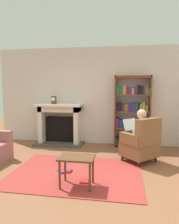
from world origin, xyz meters
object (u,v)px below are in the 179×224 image
object	(u,v)px
bookshelf	(132,112)
seated_reader	(138,133)
side_table	(77,162)
armchair_reading	(142,143)
fireplace	(60,123)
mantel_clock	(54,100)

from	to	relation	value
bookshelf	seated_reader	distance (m)	1.19
seated_reader	side_table	size ratio (longest dim) A/B	2.04
seated_reader	armchair_reading	bearing A→B (deg)	90.00
seated_reader	side_table	distance (m)	1.75
bookshelf	side_table	bearing A→B (deg)	-110.00
armchair_reading	seated_reader	xyz separation A→B (m)	(-0.08, 0.08, 0.20)
fireplace	seated_reader	distance (m)	2.37
seated_reader	side_table	xyz separation A→B (m)	(-1.02, -1.41, -0.21)
fireplace	seated_reader	world-z (taller)	same
bookshelf	side_table	distance (m)	2.77
armchair_reading	mantel_clock	bearing A→B (deg)	-69.58
mantel_clock	fireplace	bearing A→B (deg)	37.03
bookshelf	side_table	xyz separation A→B (m)	(-0.93, -2.55, -0.52)
bookshelf	fireplace	bearing A→B (deg)	-178.96
bookshelf	seated_reader	bearing A→B (deg)	-85.55
fireplace	armchair_reading	xyz separation A→B (m)	(2.17, -1.19, -0.18)
fireplace	bookshelf	world-z (taller)	bookshelf
fireplace	side_table	distance (m)	2.74
mantel_clock	side_table	distance (m)	2.83
mantel_clock	armchair_reading	world-z (taller)	mantel_clock
mantel_clock	armchair_reading	size ratio (longest dim) A/B	0.22
mantel_clock	armchair_reading	distance (m)	2.68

